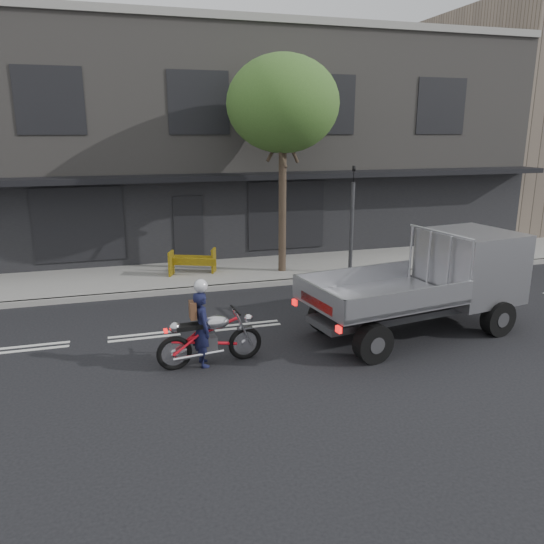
{
  "coord_description": "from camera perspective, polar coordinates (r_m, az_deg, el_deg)",
  "views": [
    {
      "loc": [
        -2.78,
        -11.62,
        4.52
      ],
      "look_at": [
        0.77,
        0.5,
        1.15
      ],
      "focal_mm": 35.0,
      "sensor_mm": 36.0,
      "label": 1
    }
  ],
  "objects": [
    {
      "name": "construction_barrier",
      "position": [
        16.64,
        -8.43,
        0.99
      ],
      "size": [
        1.54,
        1.08,
        0.8
      ],
      "primitive_type": null,
      "rotation": [
        0.0,
        0.0,
        -0.4
      ],
      "color": "yellow",
      "rests_on": "sidewalk"
    },
    {
      "name": "ground",
      "position": [
        12.77,
        -2.71,
        -5.8
      ],
      "size": [
        80.0,
        80.0,
        0.0
      ],
      "primitive_type": "plane",
      "color": "black",
      "rests_on": "ground"
    },
    {
      "name": "traffic_light_pole",
      "position": [
        16.76,
        8.56,
        4.93
      ],
      "size": [
        0.12,
        0.12,
        3.5
      ],
      "color": "#2D2D30",
      "rests_on": "ground"
    },
    {
      "name": "rider",
      "position": [
        10.54,
        -7.51,
        -6.08
      ],
      "size": [
        0.41,
        0.58,
        1.52
      ],
      "primitive_type": "imported",
      "rotation": [
        0.0,
        0.0,
        1.65
      ],
      "color": "#131534",
      "rests_on": "ground"
    },
    {
      "name": "flatbed_ute",
      "position": [
        13.07,
        19.06,
        0.06
      ],
      "size": [
        5.35,
        2.8,
        2.36
      ],
      "rotation": [
        0.0,
        0.0,
        0.15
      ],
      "color": "black",
      "rests_on": "ground"
    },
    {
      "name": "street_tree",
      "position": [
        16.6,
        1.18,
        17.56
      ],
      "size": [
        3.4,
        3.4,
        6.74
      ],
      "color": "#382B21",
      "rests_on": "ground"
    },
    {
      "name": "sidewalk",
      "position": [
        17.14,
        -6.45,
        -0.18
      ],
      "size": [
        32.0,
        3.2,
        0.15
      ],
      "primitive_type": "cube",
      "color": "gray",
      "rests_on": "ground"
    },
    {
      "name": "motorcycle",
      "position": [
        10.64,
        -6.67,
        -6.98
      ],
      "size": [
        2.15,
        0.62,
        1.1
      ],
      "rotation": [
        0.0,
        0.0,
        0.08
      ],
      "color": "black",
      "rests_on": "ground"
    },
    {
      "name": "building_main",
      "position": [
        23.09,
        -9.7,
        13.45
      ],
      "size": [
        26.0,
        10.0,
        8.0
      ],
      "primitive_type": "cube",
      "color": "slate",
      "rests_on": "ground"
    },
    {
      "name": "kerb",
      "position": [
        15.62,
        -5.42,
        -1.65
      ],
      "size": [
        32.0,
        0.2,
        0.15
      ],
      "primitive_type": "cube",
      "color": "gray",
      "rests_on": "ground"
    }
  ]
}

